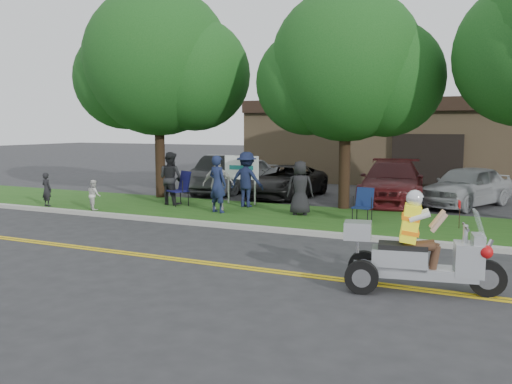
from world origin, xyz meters
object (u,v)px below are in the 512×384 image
at_px(parked_car_right, 392,182).
at_px(parked_car_left, 221,174).
at_px(spectator_adult_mid, 171,178).
at_px(parked_car_mid, 286,181).
at_px(lawn_chair_a, 181,186).
at_px(spectator_adult_left, 218,184).
at_px(trike_scooter, 415,256).
at_px(spectator_adult_right, 218,184).
at_px(parked_car_far_right, 466,186).
at_px(parked_car_far_left, 240,174).
at_px(lawn_chair_b, 364,203).

bearing_deg(parked_car_right, parked_car_left, 169.69).
bearing_deg(parked_car_left, spectator_adult_mid, -94.37).
distance_m(parked_car_left, parked_car_mid, 3.02).
bearing_deg(lawn_chair_a, parked_car_mid, 90.30).
xyz_separation_m(spectator_adult_mid, parked_car_mid, (2.54, 4.06, -0.37)).
bearing_deg(lawn_chair_a, parked_car_left, 129.12).
distance_m(parked_car_left, parked_car_right, 7.06).
relative_size(spectator_adult_left, parked_car_left, 0.38).
relative_size(trike_scooter, spectator_adult_left, 1.48).
xyz_separation_m(lawn_chair_a, spectator_adult_mid, (-0.44, 0.01, 0.24)).
xyz_separation_m(spectator_adult_right, parked_car_far_right, (6.92, 4.97, -0.23)).
relative_size(spectator_adult_mid, parked_car_far_left, 0.42).
distance_m(spectator_adult_mid, spectator_adult_right, 2.18).
xyz_separation_m(lawn_chair_a, parked_car_far_left, (-0.40, 5.09, -0.02)).
height_order(lawn_chair_a, parked_car_far_right, parked_car_far_right).
relative_size(trike_scooter, spectator_adult_right, 1.58).
xyz_separation_m(spectator_adult_right, parked_car_right, (4.48, 4.62, -0.18)).
bearing_deg(parked_car_far_left, lawn_chair_b, -27.98).
bearing_deg(trike_scooter, parked_car_far_left, 117.72).
height_order(parked_car_far_left, parked_car_left, parked_car_left).
bearing_deg(lawn_chair_b, parked_car_left, 149.39).
bearing_deg(spectator_adult_right, spectator_adult_mid, -40.29).
height_order(parked_car_left, parked_car_far_right, parked_car_left).
bearing_deg(lawn_chair_b, lawn_chair_a, 179.21).
relative_size(trike_scooter, parked_car_far_right, 0.63).
distance_m(lawn_chair_b, spectator_adult_left, 4.47).
bearing_deg(spectator_adult_right, lawn_chair_a, -43.21).
bearing_deg(spectator_adult_mid, parked_car_left, -76.86).
xyz_separation_m(parked_car_far_left, parked_car_left, (-0.50, -0.69, 0.04)).
bearing_deg(parked_car_right, parked_car_mid, 172.61).
bearing_deg(parked_car_far_right, parked_car_mid, -152.60).
xyz_separation_m(spectator_adult_left, parked_car_right, (4.32, 4.94, -0.23)).
relative_size(trike_scooter, parked_car_mid, 0.58).
bearing_deg(spectator_adult_right, spectator_adult_left, 89.93).
relative_size(lawn_chair_a, parked_car_far_left, 0.27).
distance_m(spectator_adult_left, spectator_adult_mid, 2.43).
bearing_deg(parked_car_far_right, lawn_chair_b, -91.13).
distance_m(spectator_adult_mid, parked_car_mid, 4.81).
relative_size(lawn_chair_b, parked_car_mid, 0.21).
bearing_deg(parked_car_left, parked_car_right, -12.57).
bearing_deg(trike_scooter, parked_car_left, 121.05).
bearing_deg(parked_car_far_left, lawn_chair_a, -73.74).
bearing_deg(lawn_chair_a, trike_scooter, -8.00).
relative_size(lawn_chair_a, lawn_chair_b, 1.22).
bearing_deg(parked_car_right, spectator_adult_mid, -156.16).
bearing_deg(lawn_chair_b, parked_car_far_left, 143.77).
bearing_deg(trike_scooter, lawn_chair_a, 133.52).
height_order(lawn_chair_a, spectator_adult_left, spectator_adult_left).
height_order(lawn_chair_b, parked_car_far_left, parked_car_far_left).
distance_m(trike_scooter, lawn_chair_b, 6.09).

